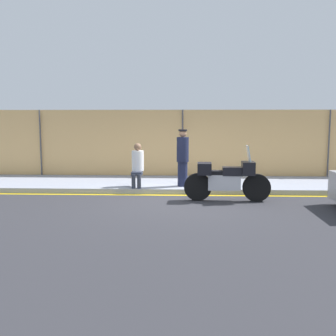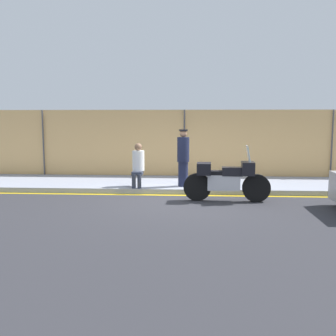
{
  "view_description": "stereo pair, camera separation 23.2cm",
  "coord_description": "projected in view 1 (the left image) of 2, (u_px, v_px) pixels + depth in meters",
  "views": [
    {
      "loc": [
        0.05,
        -10.03,
        2.12
      ],
      "look_at": [
        -0.39,
        0.72,
        0.78
      ],
      "focal_mm": 42.0,
      "sensor_mm": 36.0,
      "label": 1
    },
    {
      "loc": [
        0.28,
        -10.02,
        2.12
      ],
      "look_at": [
        -0.39,
        0.72,
        0.78
      ],
      "focal_mm": 42.0,
      "sensor_mm": 36.0,
      "label": 2
    }
  ],
  "objects": [
    {
      "name": "storefront_fence",
      "position": [
        183.0,
        145.0,
        13.74
      ],
      "size": [
        35.34,
        0.17,
        2.44
      ],
      "color": "#E5B26B",
      "rests_on": "ground_plane"
    },
    {
      "name": "person_seated_on_curb",
      "position": [
        138.0,
        163.0,
        11.49
      ],
      "size": [
        0.35,
        0.65,
        1.27
      ],
      "color": "#2D3342",
      "rests_on": "sidewalk"
    },
    {
      "name": "motorcycle",
      "position": [
        226.0,
        179.0,
        10.17
      ],
      "size": [
        2.24,
        0.55,
        1.45
      ],
      "rotation": [
        0.0,
        0.0,
        -0.04
      ],
      "color": "black",
      "rests_on": "ground_plane"
    },
    {
      "name": "officer_standing",
      "position": [
        183.0,
        157.0,
        11.52
      ],
      "size": [
        0.35,
        0.35,
        1.67
      ],
      "color": "#191E38",
      "rests_on": "sidewalk"
    },
    {
      "name": "curb_paint_stripe",
      "position": [
        182.0,
        195.0,
        11.0
      ],
      "size": [
        37.2,
        0.18,
        0.01
      ],
      "color": "gold",
      "rests_on": "ground_plane"
    },
    {
      "name": "sidewalk",
      "position": [
        182.0,
        184.0,
        12.44
      ],
      "size": [
        37.2,
        2.73,
        0.15
      ],
      "color": "#8E93A3",
      "rests_on": "ground_plane"
    },
    {
      "name": "ground_plane",
      "position": [
        182.0,
        201.0,
        10.21
      ],
      "size": [
        120.0,
        120.0,
        0.0
      ],
      "primitive_type": "plane",
      "color": "#2D2D33"
    }
  ]
}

